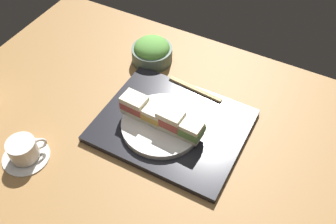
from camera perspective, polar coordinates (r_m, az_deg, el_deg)
ground_plane at (r=106.31cm, az=-1.35°, el=-5.70°), size 140.00×100.00×3.00cm
serving_tray at (r=108.52cm, az=0.57°, el=-2.01°), size 40.84×33.17×1.86cm
sandwich_plate at (r=106.34cm, az=-0.97°, el=-1.93°), size 22.62×22.62×1.70cm
sandwich_nearmost at (r=101.17cm, az=3.25°, el=-2.55°), size 7.49×5.71×5.15cm
sandwich_inner_near at (r=102.42cm, az=0.40°, el=-1.16°), size 7.32×5.65×6.12cm
sandwich_inner_far at (r=104.88cm, az=-2.35°, el=-0.23°), size 7.30×5.43×4.68cm
sandwich_farmost at (r=106.64cm, az=-5.02°, el=1.12°), size 7.23×5.45×5.86cm
salad_bowl at (r=127.24cm, az=-2.41°, el=9.07°), size 13.46×13.46×8.39cm
chopsticks_pair at (r=116.87cm, az=4.01°, el=3.51°), size 18.22×3.07×0.70cm
coffee_cup at (r=107.70cm, az=-20.77°, el=-5.47°), size 12.65×12.65×6.33cm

